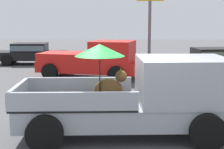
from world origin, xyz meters
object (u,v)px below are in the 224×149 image
object	(u,v)px
pickup_truck_main	(144,97)
parked_sedan_near	(31,52)
pickup_truck_red	(93,60)
parked_sedan_far	(215,59)
motel_sign	(150,10)

from	to	relation	value
pickup_truck_main	parked_sedan_near	distance (m)	14.57
pickup_truck_red	parked_sedan_far	xyz separation A→B (m)	(6.25, 1.64, -0.13)
motel_sign	pickup_truck_red	bearing A→B (deg)	-143.93
pickup_truck_main	parked_sedan_far	world-z (taller)	pickup_truck_main
pickup_truck_main	pickup_truck_red	bearing A→B (deg)	99.95
pickup_truck_red	motel_sign	distance (m)	4.27
pickup_truck_main	parked_sedan_near	bearing A→B (deg)	112.05
pickup_truck_red	parked_sedan_near	xyz separation A→B (m)	(-4.39, 5.00, -0.13)
pickup_truck_red	motel_sign	bearing A→B (deg)	48.26
motel_sign	parked_sedan_near	bearing A→B (deg)	157.91
parked_sedan_far	motel_sign	world-z (taller)	motel_sign
pickup_truck_main	pickup_truck_red	xyz separation A→B (m)	(-2.01, 8.09, -0.09)
pickup_truck_main	motel_sign	world-z (taller)	motel_sign
pickup_truck_red	parked_sedan_far	distance (m)	6.46
pickup_truck_main	parked_sedan_near	world-z (taller)	pickup_truck_main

